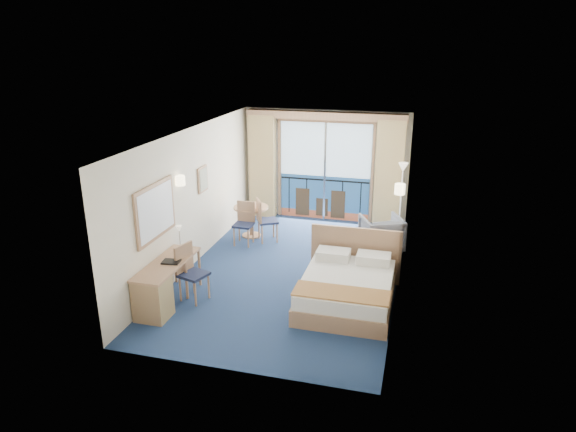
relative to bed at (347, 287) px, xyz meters
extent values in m
plane|color=navy|center=(-1.22, 0.96, -0.29)|extent=(6.50, 6.50, 0.00)
cube|color=white|center=(-1.22, 4.22, 1.06)|extent=(4.00, 0.02, 2.70)
cube|color=white|center=(-1.22, -2.30, 1.06)|extent=(4.00, 0.02, 2.70)
cube|color=white|center=(-3.23, 0.96, 1.06)|extent=(0.02, 6.50, 2.70)
cube|color=white|center=(0.79, 0.96, 1.06)|extent=(0.02, 6.50, 2.70)
cube|color=white|center=(-1.22, 0.96, 2.42)|extent=(4.00, 6.50, 0.02)
cube|color=navy|center=(-1.22, 4.18, 0.27)|extent=(2.20, 0.02, 1.08)
cube|color=#C2E4FF|center=(-1.22, 4.18, 1.47)|extent=(2.20, 0.02, 1.32)
cube|color=brown|center=(-1.22, 4.18, -0.19)|extent=(2.20, 0.02, 0.20)
cube|color=black|center=(-1.22, 4.18, 0.71)|extent=(2.20, 0.02, 0.04)
cube|color=tan|center=(-1.22, 4.18, 2.17)|extent=(2.36, 0.03, 0.12)
cube|color=tan|center=(-2.37, 4.18, 0.91)|extent=(0.06, 0.03, 2.40)
cube|color=tan|center=(-0.07, 4.18, 0.91)|extent=(0.06, 0.03, 2.40)
cube|color=silver|center=(-1.22, 4.17, 0.91)|extent=(0.05, 0.02, 2.40)
cube|color=#382819|center=(-0.87, 4.17, 0.11)|extent=(0.35, 0.02, 0.70)
cube|color=#382819|center=(-1.77, 4.17, 0.11)|extent=(0.35, 0.02, 0.70)
cube|color=#382819|center=(-1.27, 4.17, 0.01)|extent=(0.30, 0.02, 0.45)
cube|color=black|center=(-2.12, 4.18, 0.26)|extent=(0.02, 0.01, 0.90)
cube|color=black|center=(-1.67, 4.18, 0.26)|extent=(0.03, 0.01, 0.90)
cube|color=black|center=(-1.22, 4.18, 0.26)|extent=(0.03, 0.01, 0.90)
cube|color=black|center=(-0.77, 4.18, 0.26)|extent=(0.03, 0.01, 0.90)
cube|color=black|center=(-0.32, 4.18, 0.26)|extent=(0.02, 0.01, 0.90)
cube|color=tan|center=(-2.77, 4.03, 0.98)|extent=(0.65, 0.22, 2.55)
cube|color=tan|center=(0.33, 4.03, 0.98)|extent=(0.65, 0.22, 2.55)
cube|color=tan|center=(-1.22, 4.06, 2.29)|extent=(3.80, 0.25, 0.18)
cube|color=tan|center=(-3.20, -0.54, 1.26)|extent=(0.04, 1.25, 0.95)
cube|color=silver|center=(-3.17, -0.54, 1.26)|extent=(0.01, 1.12, 0.82)
cube|color=tan|center=(-3.20, 1.41, 1.31)|extent=(0.03, 0.42, 0.52)
cube|color=gray|center=(-3.18, 1.41, 1.31)|extent=(0.01, 0.34, 0.44)
cylinder|color=#FAE6AF|center=(-3.16, 0.36, 1.56)|extent=(0.18, 0.18, 0.18)
cylinder|color=#FAE6AF|center=(0.72, 0.81, 1.56)|extent=(0.18, 0.18, 0.18)
cube|color=tan|center=(0.00, -0.08, -0.15)|extent=(1.52, 1.89, 0.28)
cube|color=white|center=(0.00, -0.08, 0.11)|extent=(1.46, 1.84, 0.24)
cube|color=tan|center=(0.00, -0.70, 0.24)|extent=(1.50, 0.52, 0.03)
cube|color=white|center=(-0.36, 0.60, 0.31)|extent=(0.59, 0.38, 0.17)
cube|color=white|center=(0.36, 0.60, 0.31)|extent=(0.59, 0.38, 0.17)
cube|color=tan|center=(0.00, 0.91, 0.23)|extent=(1.66, 0.06, 1.04)
cube|color=#9C8453|center=(0.57, 1.39, -0.04)|extent=(0.38, 0.37, 0.50)
cube|color=white|center=(0.61, 1.35, 0.25)|extent=(0.18, 0.15, 0.07)
imported|color=#494E59|center=(0.34, 2.51, 0.08)|extent=(1.07, 1.08, 0.75)
cylinder|color=silver|center=(0.66, 3.47, -0.28)|extent=(0.24, 0.24, 0.03)
cylinder|color=silver|center=(0.66, 3.47, 0.51)|extent=(0.03, 0.03, 1.61)
cone|color=beige|center=(0.66, 3.47, 1.32)|extent=(0.21, 0.21, 0.19)
cube|color=tan|center=(-2.94, -0.76, 0.42)|extent=(0.54, 1.57, 0.04)
cube|color=#9C8453|center=(-2.94, -1.29, 0.06)|extent=(0.51, 0.47, 0.70)
cylinder|color=tan|center=(-3.18, -0.56, 0.06)|extent=(0.05, 0.05, 0.70)
cylinder|color=tan|center=(-2.70, -0.56, 0.06)|extent=(0.05, 0.05, 0.70)
cylinder|color=tan|center=(-3.18, -0.02, 0.06)|extent=(0.05, 0.05, 0.70)
cylinder|color=tan|center=(-2.70, -0.02, 0.06)|extent=(0.05, 0.05, 0.70)
cube|color=#1E2647|center=(-2.56, -0.56, 0.18)|extent=(0.53, 0.53, 0.05)
cube|color=tan|center=(-2.75, -0.50, 0.44)|extent=(0.16, 0.42, 0.50)
cylinder|color=tan|center=(-2.45, -0.77, -0.07)|extent=(0.04, 0.04, 0.45)
cylinder|color=tan|center=(-2.35, -0.45, -0.07)|extent=(0.04, 0.04, 0.45)
cylinder|color=tan|center=(-2.77, -0.67, -0.07)|extent=(0.04, 0.04, 0.45)
cylinder|color=tan|center=(-2.67, -0.35, -0.07)|extent=(0.04, 0.04, 0.45)
cube|color=black|center=(-2.88, -0.72, 0.46)|extent=(0.32, 0.26, 0.03)
cylinder|color=silver|center=(-2.97, -0.18, 0.47)|extent=(0.11, 0.11, 0.02)
cylinder|color=silver|center=(-2.97, -0.18, 0.65)|extent=(0.02, 0.02, 0.38)
cone|color=beige|center=(-2.97, -0.18, 0.84)|extent=(0.10, 0.10, 0.10)
cylinder|color=tan|center=(-2.59, 2.58, 0.39)|extent=(0.78, 0.78, 0.04)
cylinder|color=tan|center=(-2.59, 2.58, 0.05)|extent=(0.08, 0.08, 0.68)
cylinder|color=tan|center=(-2.59, 2.58, -0.28)|extent=(0.43, 0.43, 0.03)
cube|color=#1E2647|center=(-2.14, 2.39, 0.17)|extent=(0.57, 0.57, 0.05)
cube|color=tan|center=(-2.31, 2.30, 0.43)|extent=(0.24, 0.38, 0.50)
cylinder|color=tan|center=(-1.91, 2.33, -0.07)|extent=(0.04, 0.04, 0.45)
cylinder|color=tan|center=(-2.08, 2.62, -0.07)|extent=(0.04, 0.04, 0.45)
cylinder|color=tan|center=(-2.21, 2.16, -0.07)|extent=(0.04, 0.04, 0.45)
cylinder|color=tan|center=(-2.37, 2.46, -0.07)|extent=(0.04, 0.04, 0.45)
cube|color=#1E2647|center=(-2.59, 2.05, 0.16)|extent=(0.40, 0.40, 0.05)
cube|color=tan|center=(-2.59, 2.24, 0.40)|extent=(0.40, 0.04, 0.48)
cylinder|color=tan|center=(-2.75, 1.89, -0.08)|extent=(0.03, 0.03, 0.43)
cylinder|color=tan|center=(-2.43, 1.89, -0.08)|extent=(0.03, 0.03, 0.43)
cylinder|color=tan|center=(-2.75, 2.21, -0.08)|extent=(0.03, 0.03, 0.43)
cylinder|color=tan|center=(-2.43, 2.21, -0.08)|extent=(0.03, 0.03, 0.43)
camera|label=1|loc=(1.03, -7.81, 3.98)|focal=32.00mm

